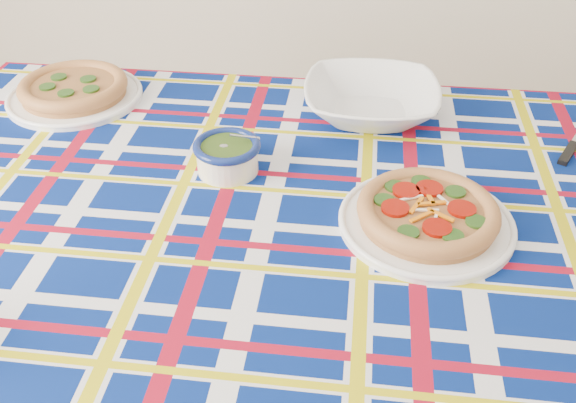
# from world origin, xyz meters

# --- Properties ---
(dining_table) EXTENTS (1.85, 1.25, 0.82)m
(dining_table) POSITION_xyz_m (0.00, 0.42, 0.74)
(dining_table) COLOR brown
(dining_table) RESTS_ON floor
(tablecloth) EXTENTS (1.88, 1.29, 0.12)m
(tablecloth) POSITION_xyz_m (0.00, 0.42, 0.77)
(tablecloth) COLOR navy
(tablecloth) RESTS_ON dining_table
(main_focaccia_plate) EXTENTS (0.37, 0.37, 0.06)m
(main_focaccia_plate) POSITION_xyz_m (0.20, 0.39, 0.86)
(main_focaccia_plate) COLOR #9E6638
(main_focaccia_plate) RESTS_ON tablecloth
(pesto_bowl) EXTENTS (0.16, 0.16, 0.08)m
(pesto_bowl) POSITION_xyz_m (-0.17, 0.55, 0.87)
(pesto_bowl) COLOR #253D10
(pesto_bowl) RESTS_ON tablecloth
(serving_bowl) EXTENTS (0.32, 0.32, 0.08)m
(serving_bowl) POSITION_xyz_m (0.13, 0.80, 0.87)
(serving_bowl) COLOR white
(serving_bowl) RESTS_ON tablecloth
(second_focaccia_plate) EXTENTS (0.33, 0.33, 0.06)m
(second_focaccia_plate) POSITION_xyz_m (-0.58, 0.85, 0.86)
(second_focaccia_plate) COLOR #9E6638
(second_focaccia_plate) RESTS_ON tablecloth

